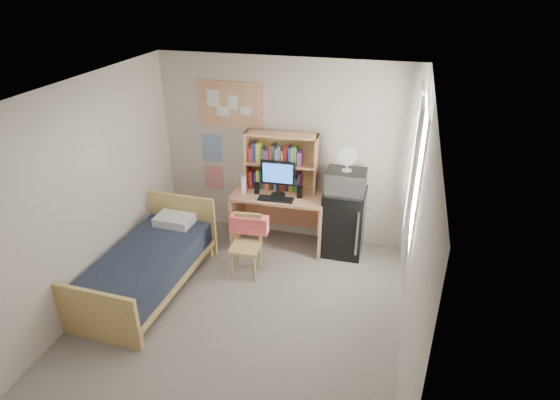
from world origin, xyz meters
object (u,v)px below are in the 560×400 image
(monitor, at_px, (278,179))
(speaker_right, at_px, (300,192))
(desk, at_px, (279,219))
(desk_fan, at_px, (348,160))
(bed, at_px, (148,271))
(microwave, at_px, (346,181))
(speaker_left, at_px, (257,188))
(mini_fridge, at_px, (343,222))
(bulletin_board, at_px, (230,104))
(desk_chair, at_px, (246,247))

(monitor, distance_m, speaker_right, 0.34)
(desk, distance_m, desk_fan, 1.35)
(bed, height_order, microwave, microwave)
(speaker_left, bearing_deg, monitor, -0.00)
(desk, distance_m, bed, 1.94)
(mini_fridge, relative_size, desk_fan, 2.94)
(bulletin_board, relative_size, speaker_left, 5.92)
(mini_fridge, height_order, microwave, microwave)
(mini_fridge, distance_m, bed, 2.67)
(speaker_right, relative_size, desk_fan, 0.51)
(bed, bearing_deg, desk_chair, 31.98)
(monitor, relative_size, desk_fan, 1.57)
(mini_fridge, distance_m, monitor, 1.09)
(bulletin_board, distance_m, speaker_right, 1.55)
(desk_fan, bearing_deg, bulletin_board, 169.64)
(desk, relative_size, monitor, 2.58)
(bed, relative_size, microwave, 3.66)
(desk, xyz_separation_m, desk_fan, (0.91, 0.03, 0.99))
(bed, relative_size, monitor, 3.77)
(bulletin_board, xyz_separation_m, mini_fridge, (1.70, -0.28, -1.45))
(bulletin_board, relative_size, microwave, 1.82)
(desk, height_order, monitor, monitor)
(monitor, bearing_deg, speaker_left, 180.00)
(bulletin_board, xyz_separation_m, desk_chair, (0.57, -1.15, -1.51))
(desk, distance_m, speaker_right, 0.57)
(mini_fridge, distance_m, speaker_right, 0.74)
(desk, height_order, desk_fan, desk_fan)
(bed, distance_m, speaker_right, 2.21)
(desk, distance_m, monitor, 0.66)
(bed, bearing_deg, desk, 50.18)
(speaker_right, bearing_deg, monitor, 180.00)
(desk_chair, distance_m, monitor, 1.03)
(desk_chair, xyz_separation_m, monitor, (0.22, 0.77, 0.65))
(bed, height_order, monitor, monitor)
(desk_fan, bearing_deg, bed, -146.45)
(mini_fridge, distance_m, desk_fan, 0.93)
(desk_chair, relative_size, bed, 0.43)
(monitor, height_order, microwave, monitor)
(bulletin_board, relative_size, mini_fridge, 1.00)
(speaker_left, bearing_deg, desk, 11.31)
(speaker_right, bearing_deg, desk_fan, 3.91)
(bed, height_order, desk_fan, desk_fan)
(speaker_left, xyz_separation_m, microwave, (1.21, 0.10, 0.20))
(bulletin_board, bearing_deg, speaker_left, -39.27)
(bed, bearing_deg, mini_fridge, 36.03)
(desk, relative_size, speaker_left, 8.13)
(bulletin_board, height_order, desk, bulletin_board)
(speaker_right, bearing_deg, speaker_left, 180.00)
(desk_chair, bearing_deg, microwave, 33.50)
(monitor, relative_size, microwave, 0.97)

